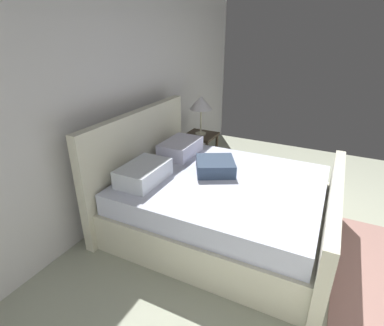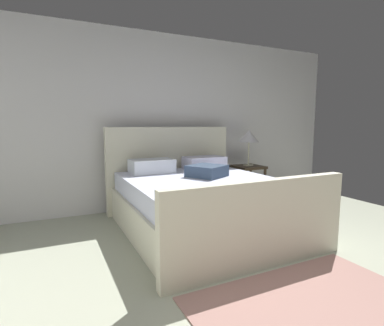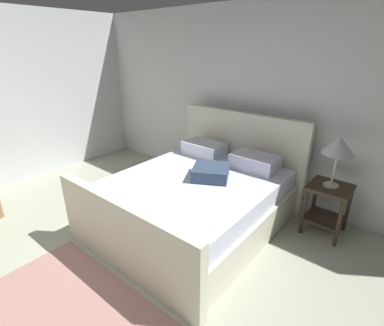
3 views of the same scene
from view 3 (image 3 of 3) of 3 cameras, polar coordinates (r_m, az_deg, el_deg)
name	(u,v)px [view 3 (image 3 of 3)]	position (r m, az deg, el deg)	size (l,w,h in m)	color
wall_back	(257,104)	(4.14, 12.72, 11.32)	(6.09, 0.12, 2.59)	silver
bed	(197,198)	(3.48, 1.02, -6.88)	(1.90, 2.22, 1.22)	beige
nightstand_right	(328,202)	(3.64, 25.36, -6.94)	(0.44, 0.44, 0.60)	#32261A
table_lamp_right	(339,147)	(3.39, 27.18, 2.90)	(0.33, 0.33, 0.57)	#B7B293
area_rug	(67,312)	(2.87, -23.67, -25.49)	(1.68, 1.02, 0.01)	#A2766D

